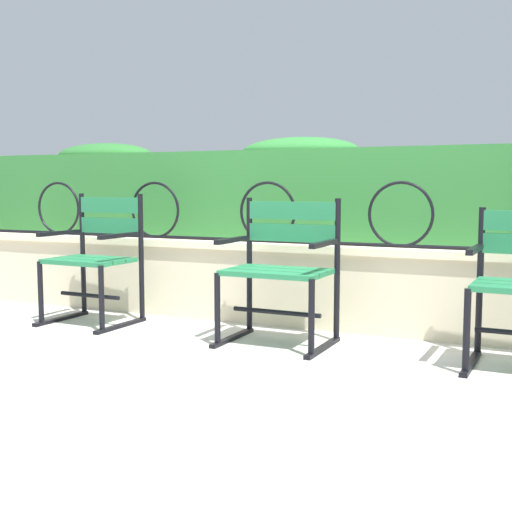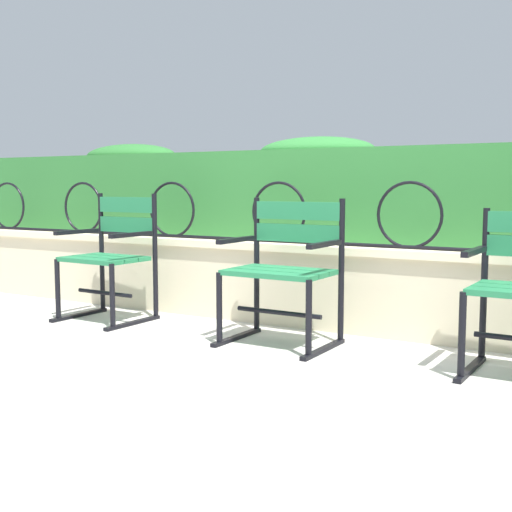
% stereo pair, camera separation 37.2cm
% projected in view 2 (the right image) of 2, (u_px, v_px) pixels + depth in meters
% --- Properties ---
extents(ground_plane, '(60.00, 60.00, 0.00)m').
position_uv_depth(ground_plane, '(244.00, 355.00, 3.77)').
color(ground_plane, '#BCB7AD').
extents(stone_wall, '(7.51, 0.41, 0.56)m').
position_uv_depth(stone_wall, '(317.00, 284.00, 4.55)').
color(stone_wall, beige).
rests_on(stone_wall, ground).
extents(iron_arch_fence, '(6.97, 0.02, 0.42)m').
position_uv_depth(iron_arch_fence, '(283.00, 216.00, 4.55)').
color(iron_arch_fence, black).
rests_on(iron_arch_fence, stone_wall).
extents(hedge_row, '(7.36, 0.56, 0.77)m').
position_uv_depth(hedge_row, '(345.00, 190.00, 4.88)').
color(hedge_row, '#2D7033').
rests_on(hedge_row, stone_wall).
extents(park_chair_left, '(0.59, 0.54, 0.89)m').
position_uv_depth(park_chair_left, '(112.00, 254.00, 4.74)').
color(park_chair_left, '#237547').
rests_on(park_chair_left, ground).
extents(park_chair_centre, '(0.64, 0.53, 0.87)m').
position_uv_depth(park_chair_centre, '(285.00, 266.00, 4.02)').
color(park_chair_centre, '#237547').
rests_on(park_chair_centre, ground).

